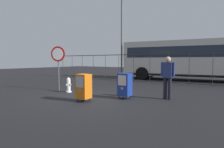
{
  "coord_description": "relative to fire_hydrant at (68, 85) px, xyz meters",
  "views": [
    {
      "loc": [
        5.11,
        -5.78,
        1.52
      ],
      "look_at": [
        0.3,
        1.2,
        0.9
      ],
      "focal_mm": 29.65,
      "sensor_mm": 36.0,
      "label": 1
    }
  ],
  "objects": [
    {
      "name": "stop_sign",
      "position": [
        -0.86,
        0.12,
        1.25
      ],
      "size": [
        0.71,
        0.31,
        2.23
      ],
      "color": "#4C4F54",
      "rests_on": "ground_plane"
    },
    {
      "name": "pedestrian",
      "position": [
        4.42,
        1.08,
        0.6
      ],
      "size": [
        0.55,
        0.22,
        1.67
      ],
      "color": "black",
      "rests_on": "ground_plane"
    },
    {
      "name": "street_light_far_left",
      "position": [
        -1.55,
        7.36,
        3.91
      ],
      "size": [
        0.32,
        0.32,
        7.38
      ],
      "color": "#4C4F54",
      "rests_on": "ground_plane"
    },
    {
      "name": "fence_barrier",
      "position": [
        1.6,
        6.02,
        0.67
      ],
      "size": [
        18.03,
        0.04,
        2.0
      ],
      "color": "#2D2D33",
      "rests_on": "ground_plane"
    },
    {
      "name": "ground_plane",
      "position": [
        1.6,
        -0.27,
        -0.35
      ],
      "size": [
        60.0,
        60.0,
        0.0
      ],
      "primitive_type": "plane",
      "color": "black"
    },
    {
      "name": "bus_near",
      "position": [
        3.87,
        9.02,
        1.36
      ],
      "size": [
        10.75,
        4.02,
        3.0
      ],
      "rotation": [
        0.0,
        0.0,
        0.15
      ],
      "color": "beige",
      "rests_on": "ground_plane"
    },
    {
      "name": "newspaper_box_primary",
      "position": [
        1.99,
        -1.06,
        0.22
      ],
      "size": [
        0.48,
        0.42,
        1.02
      ],
      "color": "black",
      "rests_on": "ground_plane"
    },
    {
      "name": "newspaper_box_secondary",
      "position": [
        2.98,
        0.24,
        0.22
      ],
      "size": [
        0.48,
        0.42,
        1.02
      ],
      "color": "black",
      "rests_on": "ground_plane"
    },
    {
      "name": "fire_hydrant",
      "position": [
        0.0,
        0.0,
        0.0
      ],
      "size": [
        0.33,
        0.32,
        0.75
      ],
      "color": "silver",
      "rests_on": "ground_plane"
    }
  ]
}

